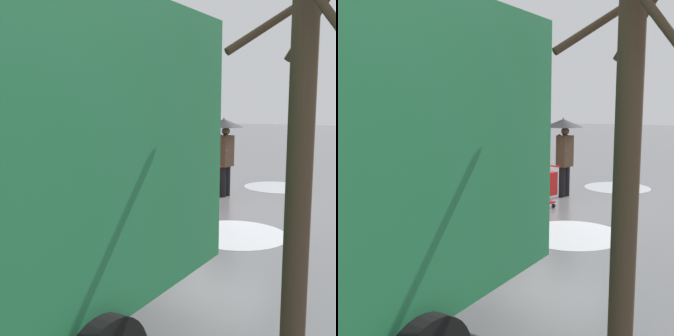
# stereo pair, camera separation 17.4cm
# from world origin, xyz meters

# --- Properties ---
(ground_plane) EXTENTS (90.00, 90.00, 0.00)m
(ground_plane) POSITION_xyz_m (0.00, 0.00, 0.00)
(ground_plane) COLOR #5B5B5E
(slush_patch_near_cluster) EXTENTS (2.01, 2.01, 0.01)m
(slush_patch_near_cluster) POSITION_xyz_m (-1.25, 2.25, 0.00)
(slush_patch_near_cluster) COLOR #ADAFB5
(slush_patch_near_cluster) RESTS_ON ground
(slush_patch_under_van) EXTENTS (2.52, 2.52, 0.01)m
(slush_patch_under_van) POSITION_xyz_m (4.76, -1.90, 0.00)
(slush_patch_under_van) COLOR silver
(slush_patch_under_van) RESTS_ON ground
(slush_patch_mid_street) EXTENTS (1.96, 1.96, 0.01)m
(slush_patch_mid_street) POSITION_xyz_m (-0.69, -2.98, 0.00)
(slush_patch_mid_street) COLOR #999BA0
(slush_patch_mid_street) RESTS_ON ground
(cargo_van_parked_right) EXTENTS (2.24, 5.36, 2.60)m
(cargo_van_parked_right) POSITION_xyz_m (3.82, -0.31, 1.18)
(cargo_van_parked_right) COLOR gray
(cargo_van_parked_right) RESTS_ON ground
(shopping_cart_vendor) EXTENTS (0.77, 0.95, 1.04)m
(shopping_cart_vendor) POSITION_xyz_m (0.23, 0.59, 0.57)
(shopping_cart_vendor) COLOR red
(shopping_cart_vendor) RESTS_ON ground
(hand_dolly_boxes) EXTENTS (0.54, 0.72, 1.32)m
(hand_dolly_boxes) POSITION_xyz_m (1.12, 1.07, 0.66)
(hand_dolly_boxes) COLOR #515156
(hand_dolly_boxes) RESTS_ON ground
(pedestrian_pink_side) EXTENTS (1.04, 1.04, 2.15)m
(pedestrian_pink_side) POSITION_xyz_m (0.24, -0.96, 1.58)
(pedestrian_pink_side) COLOR black
(pedestrian_pink_side) RESTS_ON ground
(pedestrian_black_side) EXTENTS (1.04, 1.04, 2.15)m
(pedestrian_black_side) POSITION_xyz_m (1.32, -0.37, 1.58)
(pedestrian_black_side) COLOR black
(pedestrian_black_side) RESTS_ON ground
(bare_tree_near) EXTENTS (1.26, 1.24, 4.50)m
(bare_tree_near) POSITION_xyz_m (-3.23, 6.05, 2.14)
(bare_tree_near) COLOR #423323
(bare_tree_near) RESTS_ON ground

